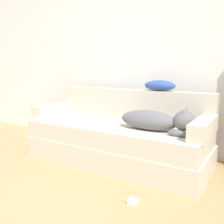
# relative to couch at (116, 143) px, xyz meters

# --- Properties ---
(wall_back) EXTENTS (7.87, 0.06, 2.70)m
(wall_back) POSITION_rel_couch_xyz_m (-0.09, 0.67, 1.13)
(wall_back) COLOR white
(wall_back) RESTS_ON ground_plane
(couch) EXTENTS (2.07, 0.86, 0.45)m
(couch) POSITION_rel_couch_xyz_m (0.00, 0.00, 0.00)
(couch) COLOR beige
(couch) RESTS_ON ground_plane
(couch_backrest) EXTENTS (2.03, 0.15, 0.37)m
(couch_backrest) POSITION_rel_couch_xyz_m (0.00, 0.36, 0.41)
(couch_backrest) COLOR beige
(couch_backrest) RESTS_ON couch
(couch_arm_left) EXTENTS (0.15, 0.67, 0.16)m
(couch_arm_left) POSITION_rel_couch_xyz_m (-0.96, -0.01, 0.30)
(couch_arm_left) COLOR beige
(couch_arm_left) RESTS_ON couch
(couch_arm_right) EXTENTS (0.15, 0.67, 0.16)m
(couch_arm_right) POSITION_rel_couch_xyz_m (0.96, -0.01, 0.30)
(couch_arm_right) COLOR beige
(couch_arm_right) RESTS_ON couch
(dog) EXTENTS (0.77, 0.24, 0.26)m
(dog) POSITION_rel_couch_xyz_m (0.52, -0.08, 0.34)
(dog) COLOR slate
(dog) RESTS_ON couch
(laptop) EXTENTS (0.35, 0.27, 0.02)m
(laptop) POSITION_rel_couch_xyz_m (-0.17, -0.06, 0.24)
(laptop) COLOR #B7B7BC
(laptop) RESTS_ON couch
(throw_pillow) EXTENTS (0.38, 0.18, 0.12)m
(throw_pillow) POSITION_rel_couch_xyz_m (0.37, 0.37, 0.65)
(throw_pillow) COLOR #335199
(throw_pillow) RESTS_ON couch_backrest
(power_adapter) EXTENTS (0.07, 0.07, 0.04)m
(power_adapter) POSITION_rel_couch_xyz_m (0.60, -0.74, -0.20)
(power_adapter) COLOR silver
(power_adapter) RESTS_ON ground_plane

